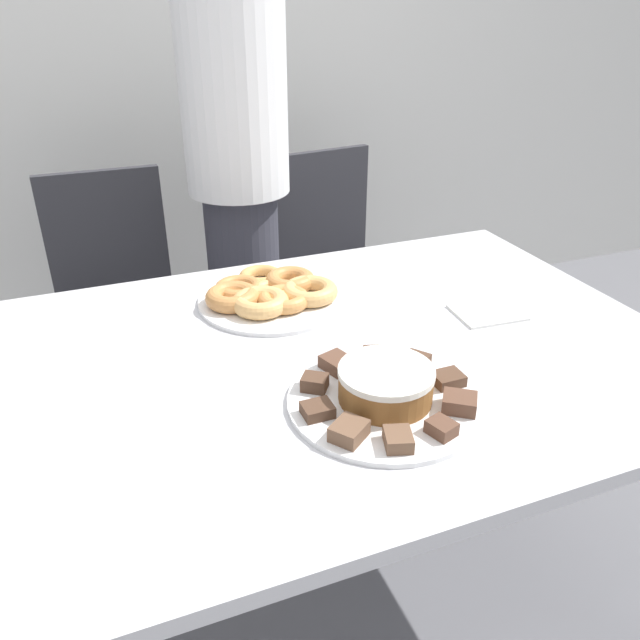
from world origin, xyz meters
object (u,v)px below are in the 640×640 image
Objects in this scene: person_standing at (238,174)px; office_chair_right at (340,281)px; napkin at (487,312)px; office_chair_left at (122,317)px; plate_cake at (385,401)px; plate_donuts at (271,300)px; frosted_cake at (386,384)px.

person_standing reaches higher than office_chair_right.
office_chair_left is at bearing 128.74° from napkin.
plate_cake is 2.23× the size of napkin.
plate_donuts is at bearing -98.30° from person_standing.
office_chair_left reaches higher than plate_donuts.
office_chair_left is 1.00× the size of office_chair_right.
person_standing is 1.07m from plate_cake.
person_standing is at bearing 81.70° from plate_donuts.
plate_donuts is at bearing 151.49° from napkin.
person_standing is 0.92m from napkin.
person_standing reaches higher than office_chair_left.
office_chair_right is at bearing -0.12° from office_chair_left.
napkin is (0.76, -0.95, 0.33)m from office_chair_left.
person_standing is at bearing -16.48° from office_chair_left.
plate_donuts reaches higher than napkin.
napkin is (-0.04, -0.95, 0.33)m from office_chair_right.
office_chair_left is (-0.41, 0.12, -0.48)m from person_standing.
plate_donuts is at bearing 97.84° from plate_cake.
plate_cake is at bearing -91.17° from person_standing.
plate_cake is (-0.02, -1.06, -0.15)m from person_standing.
napkin is (0.38, 0.23, -0.04)m from frosted_cake.
office_chair_right is 2.50× the size of plate_cake.
plate_cake is at bearing -72.00° from office_chair_left.
person_standing is 0.64m from office_chair_left.
person_standing is at bearing 113.21° from napkin.
person_standing is 1.07m from frosted_cake.
plate_donuts is 0.50m from napkin.
office_chair_right is (0.81, -0.00, 0.00)m from office_chair_left.
plate_cake is (-0.42, -1.18, 0.33)m from office_chair_right.
person_standing is 0.63m from office_chair_right.
frosted_cake is at bearing 63.43° from plate_cake.
office_chair_left is 5.14× the size of frosted_cake.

